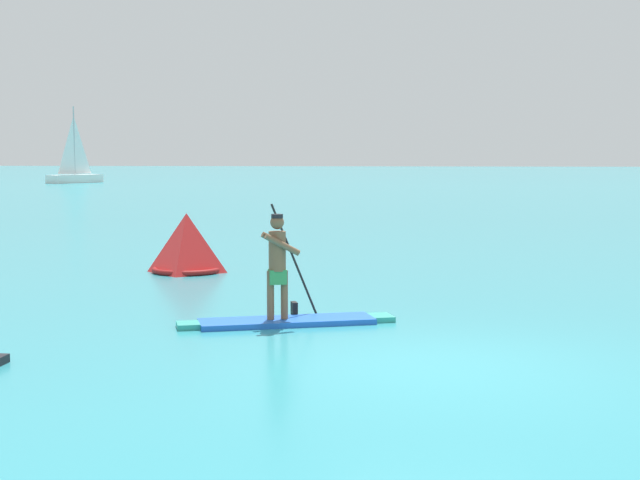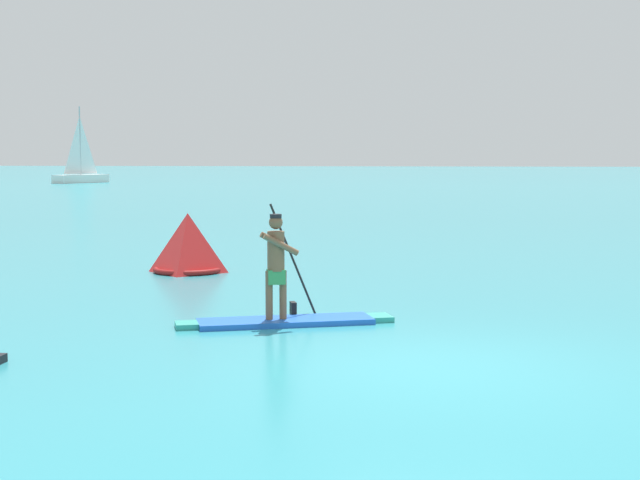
% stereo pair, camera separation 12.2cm
% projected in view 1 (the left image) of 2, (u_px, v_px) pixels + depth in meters
% --- Properties ---
extents(ground, '(440.00, 440.00, 0.00)m').
position_uv_depth(ground, '(432.00, 365.00, 11.25)').
color(ground, teal).
extents(paddleboarder_mid_center, '(3.28, 1.61, 1.88)m').
position_uv_depth(paddleboarder_mid_center, '(285.00, 300.00, 13.99)').
color(paddleboarder_mid_center, blue).
rests_on(paddleboarder_mid_center, ground).
extents(race_marker_buoy, '(1.54, 1.54, 1.31)m').
position_uv_depth(race_marker_buoy, '(187.00, 246.00, 20.24)').
color(race_marker_buoy, red).
rests_on(race_marker_buoy, ground).
extents(sailboat_left_horizon, '(3.81, 6.17, 7.28)m').
position_uv_depth(sailboat_left_horizon, '(75.00, 174.00, 88.10)').
color(sailboat_left_horizon, white).
rests_on(sailboat_left_horizon, ground).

